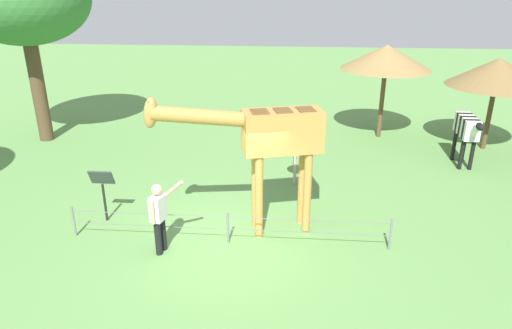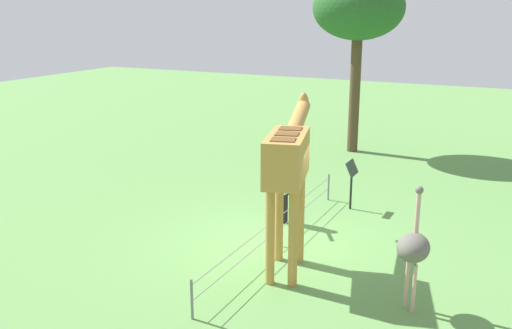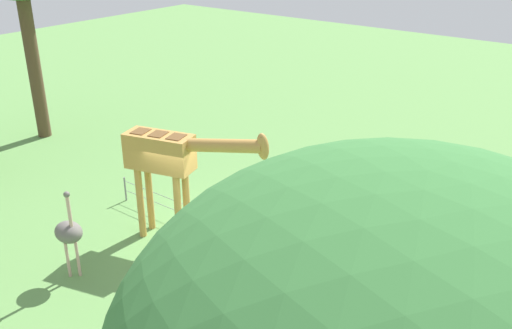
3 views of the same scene
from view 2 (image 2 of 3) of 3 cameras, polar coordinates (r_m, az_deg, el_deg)
name	(u,v)px [view 2 (image 2 of 3)]	position (r m, az deg, el deg)	size (l,w,h in m)	color
ground_plane	(279,246)	(12.89, 2.36, -8.16)	(60.00, 60.00, 0.00)	#60934C
giraffe	(289,161)	(11.22, 3.31, 0.39)	(3.75, 1.45, 3.28)	#BC8942
visitor	(282,188)	(13.95, 2.65, -2.35)	(0.73, 0.59, 1.68)	black
ostrich	(413,248)	(10.24, 15.52, -8.05)	(0.70, 0.56, 2.25)	#CC9E93
tree_northeast	(359,10)	(20.90, 10.25, 15.02)	(3.22, 3.22, 6.30)	brown
info_sign	(352,175)	(15.07, 9.58, -1.01)	(0.56, 0.21, 1.32)	black
wire_fence	(276,229)	(12.77, 2.06, -6.44)	(7.05, 0.05, 0.75)	slate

